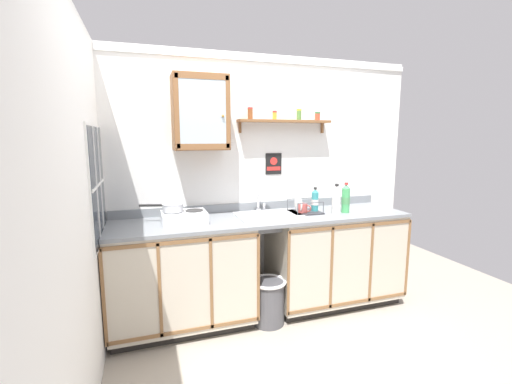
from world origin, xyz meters
The scene contains 20 objects.
floor centered at (0.00, 0.00, 0.00)m, with size 5.75×5.75×0.00m, color #9E9384.
back_wall centered at (0.00, 0.63, 1.22)m, with size 3.35×0.07×2.42m.
side_wall_left centered at (-1.40, -0.30, 1.21)m, with size 0.05×3.40×2.42m, color white.
lower_cabinet_run centered at (-0.76, 0.29, 0.46)m, with size 1.21×0.63×0.90m.
lower_cabinet_run_right centered at (0.73, 0.29, 0.46)m, with size 1.28×0.63×0.90m.
countertop centered at (0.00, 0.29, 0.92)m, with size 2.71×0.65×0.03m, color gray.
backsplash centered at (0.00, 0.59, 0.97)m, with size 2.71×0.02×0.08m, color gray.
sink centered at (0.05, 0.33, 0.92)m, with size 0.60×0.46×0.46m.
hot_plate_stove centered at (-0.72, 0.31, 0.98)m, with size 0.38×0.30×0.09m.
saucepan centered at (-0.82, 0.34, 1.07)m, with size 0.36×0.18×0.07m.
bottle_opaque_white_0 centered at (0.67, 0.18, 1.06)m, with size 0.08×0.08×0.29m.
bottle_detergent_teal_1 centered at (0.52, 0.32, 1.04)m, with size 0.07×0.07×0.24m.
bottle_soda_green_2 centered at (0.80, 0.22, 1.07)m, with size 0.08×0.08×0.29m.
dish_rack centered at (0.41, 0.33, 0.96)m, with size 0.29×0.26×0.17m.
mug centered at (0.38, 0.29, 0.98)m, with size 0.11×0.11×0.10m.
wall_cabinet centered at (-0.54, 0.46, 1.86)m, with size 0.47×0.31×0.64m.
spice_shelf centered at (0.29, 0.53, 1.81)m, with size 0.93×0.14×0.23m.
warning_sign centered at (0.20, 0.60, 1.39)m, with size 0.17×0.01×0.21m.
window centered at (-1.37, 0.19, 1.30)m, with size 0.03×0.78×0.90m.
trash_bin centered at (-0.03, 0.10, 0.21)m, with size 0.32×0.32×0.41m.
Camera 1 is at (-1.04, -2.62, 1.65)m, focal length 24.34 mm.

